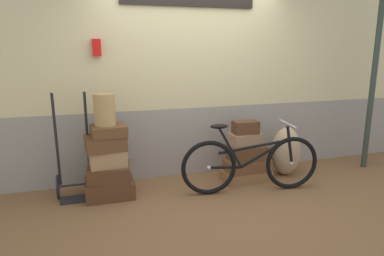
{
  "coord_description": "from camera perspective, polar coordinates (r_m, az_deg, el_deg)",
  "views": [
    {
      "loc": [
        -1.42,
        -3.74,
        1.75
      ],
      "look_at": [
        -0.17,
        0.21,
        0.8
      ],
      "focal_mm": 32.65,
      "sensor_mm": 36.0,
      "label": 1
    }
  ],
  "objects": [
    {
      "name": "bicycle",
      "position": [
        4.37,
        9.56,
        -5.77
      ],
      "size": [
        1.73,
        0.46,
        0.88
      ],
      "color": "black",
      "rests_on": "ground"
    },
    {
      "name": "wicker_basket",
      "position": [
        4.12,
        -14.11,
        2.93
      ],
      "size": [
        0.24,
        0.24,
        0.37
      ],
      "primitive_type": "cylinder",
      "color": "#A8844C",
      "rests_on": "suitcase_4"
    },
    {
      "name": "suitcase_5",
      "position": [
        4.84,
        8.81,
        -7.56
      ],
      "size": [
        0.64,
        0.41,
        0.13
      ],
      "primitive_type": "cube",
      "rotation": [
        0.0,
        0.0,
        0.03
      ],
      "color": "olive",
      "rests_on": "ground"
    },
    {
      "name": "suitcase_8",
      "position": [
        4.69,
        8.71,
        -1.85
      ],
      "size": [
        0.43,
        0.27,
        0.17
      ],
      "primitive_type": "cube",
      "rotation": [
        0.0,
        0.0,
        0.08
      ],
      "color": "#937051",
      "rests_on": "suitcase_7"
    },
    {
      "name": "ground",
      "position": [
        4.38,
        2.96,
        -11.04
      ],
      "size": [
        9.25,
        5.2,
        0.06
      ],
      "primitive_type": "cube",
      "color": "brown"
    },
    {
      "name": "luggage_trolley",
      "position": [
        4.4,
        -18.61,
        -7.12
      ],
      "size": [
        0.43,
        0.36,
        1.27
      ],
      "color": "black",
      "rests_on": "ground"
    },
    {
      "name": "suitcase_0",
      "position": [
        4.39,
        -13.29,
        -9.45
      ],
      "size": [
        0.57,
        0.49,
        0.2
      ],
      "primitive_type": "cube",
      "rotation": [
        0.0,
        0.0,
        -0.01
      ],
      "color": "#4C2D19",
      "rests_on": "ground"
    },
    {
      "name": "suitcase_7",
      "position": [
        4.73,
        8.92,
        -4.0
      ],
      "size": [
        0.49,
        0.31,
        0.2
      ],
      "primitive_type": "cube",
      "rotation": [
        0.0,
        0.0,
        0.02
      ],
      "color": "brown",
      "rests_on": "suitcase_6"
    },
    {
      "name": "suitcase_1",
      "position": [
        4.3,
        -13.4,
        -7.16
      ],
      "size": [
        0.53,
        0.46,
        0.19
      ],
      "primitive_type": "cube",
      "rotation": [
        0.0,
        0.0,
        -0.11
      ],
      "color": "#4C2D19",
      "rests_on": "suitcase_0"
    },
    {
      "name": "suitcase_6",
      "position": [
        4.79,
        8.93,
        -6.01
      ],
      "size": [
        0.6,
        0.36,
        0.15
      ],
      "primitive_type": "cube",
      "rotation": [
        0.0,
        0.0,
        0.03
      ],
      "color": "brown",
      "rests_on": "suitcase_5"
    },
    {
      "name": "suitcase_3",
      "position": [
        4.21,
        -13.95,
        -2.33
      ],
      "size": [
        0.48,
        0.41,
        0.17
      ],
      "primitive_type": "cube",
      "rotation": [
        0.0,
        0.0,
        0.09
      ],
      "color": "brown",
      "rests_on": "suitcase_2"
    },
    {
      "name": "burlap_sack",
      "position": [
        5.05,
        15.09,
        -3.67
      ],
      "size": [
        0.41,
        0.35,
        0.68
      ],
      "primitive_type": "ellipsoid",
      "color": "tan",
      "rests_on": "ground"
    },
    {
      "name": "suitcase_4",
      "position": [
        4.16,
        -13.48,
        -0.4
      ],
      "size": [
        0.42,
        0.38,
        0.12
      ],
      "primitive_type": "cube",
      "rotation": [
        0.0,
        0.0,
        0.07
      ],
      "color": "brown",
      "rests_on": "suitcase_3"
    },
    {
      "name": "suitcase_9",
      "position": [
        4.64,
        8.74,
        0.11
      ],
      "size": [
        0.34,
        0.21,
        0.17
      ],
      "primitive_type": "cube",
      "rotation": [
        0.0,
        0.0,
        -0.05
      ],
      "color": "#4C2D19",
      "rests_on": "suitcase_8"
    },
    {
      "name": "suitcase_2",
      "position": [
        4.26,
        -13.61,
        -4.69
      ],
      "size": [
        0.44,
        0.37,
        0.19
      ],
      "primitive_type": "cube",
      "rotation": [
        0.0,
        0.0,
        0.05
      ],
      "color": "#9E754C",
      "rests_on": "suitcase_1"
    },
    {
      "name": "station_building",
      "position": [
        4.82,
        -0.29,
        8.47
      ],
      "size": [
        7.25,
        0.74,
        2.74
      ],
      "color": "gray",
      "rests_on": "ground"
    }
  ]
}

